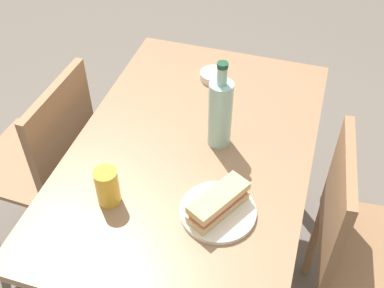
# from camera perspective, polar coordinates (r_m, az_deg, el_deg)

# --- Properties ---
(ground_plane) EXTENTS (8.00, 8.00, 0.00)m
(ground_plane) POSITION_cam_1_polar(r_m,az_deg,el_deg) (2.16, 0.00, -14.55)
(ground_plane) COLOR #6B6056
(dining_table) EXTENTS (1.19, 0.78, 0.74)m
(dining_table) POSITION_cam_1_polar(r_m,az_deg,el_deg) (1.66, 0.00, -3.31)
(dining_table) COLOR #997251
(dining_table) RESTS_ON ground
(chair_far) EXTENTS (0.41, 0.41, 0.88)m
(chair_far) POSITION_cam_1_polar(r_m,az_deg,el_deg) (1.94, -16.75, -1.83)
(chair_far) COLOR #936B47
(chair_far) RESTS_ON ground
(chair_near) EXTENTS (0.43, 0.43, 0.88)m
(chair_near) POSITION_cam_1_polar(r_m,az_deg,el_deg) (1.71, 19.01, -10.91)
(chair_near) COLOR #936B47
(chair_near) RESTS_ON ground
(plate_near) EXTENTS (0.22, 0.22, 0.01)m
(plate_near) POSITION_cam_1_polar(r_m,az_deg,el_deg) (1.40, 3.09, -8.02)
(plate_near) COLOR silver
(plate_near) RESTS_ON dining_table
(baguette_sandwich_near) EXTENTS (0.20, 0.15, 0.07)m
(baguette_sandwich_near) POSITION_cam_1_polar(r_m,az_deg,el_deg) (1.37, 3.16, -6.95)
(baguette_sandwich_near) COLOR #DBB77A
(baguette_sandwich_near) RESTS_ON plate_near
(knife_near) EXTENTS (0.17, 0.08, 0.01)m
(knife_near) POSITION_cam_1_polar(r_m,az_deg,el_deg) (1.41, 1.34, -6.91)
(knife_near) COLOR silver
(knife_near) RESTS_ON plate_near
(water_bottle) EXTENTS (0.08, 0.08, 0.31)m
(water_bottle) POSITION_cam_1_polar(r_m,az_deg,el_deg) (1.52, 3.36, 3.77)
(water_bottle) COLOR #99C6B7
(water_bottle) RESTS_ON dining_table
(beer_glass) EXTENTS (0.07, 0.07, 0.12)m
(beer_glass) POSITION_cam_1_polar(r_m,az_deg,el_deg) (1.41, -10.03, -5.02)
(beer_glass) COLOR gold
(beer_glass) RESTS_ON dining_table
(olive_bowl) EXTENTS (0.10, 0.10, 0.03)m
(olive_bowl) POSITION_cam_1_polar(r_m,az_deg,el_deg) (1.87, 2.56, 8.12)
(olive_bowl) COLOR silver
(olive_bowl) RESTS_ON dining_table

